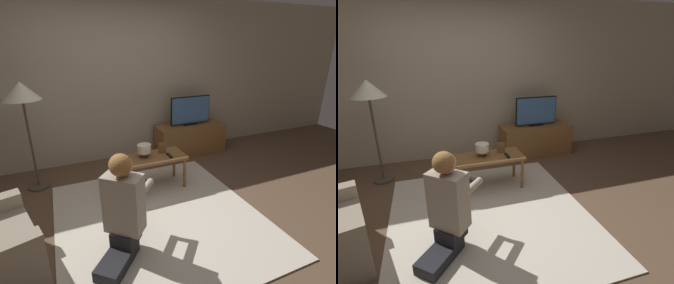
% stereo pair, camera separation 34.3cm
% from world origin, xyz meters
% --- Properties ---
extents(ground_plane, '(10.00, 10.00, 0.00)m').
position_xyz_m(ground_plane, '(0.00, 0.00, 0.00)').
color(ground_plane, brown).
extents(wall_back, '(10.00, 0.06, 2.60)m').
position_xyz_m(wall_back, '(0.00, 1.93, 1.30)').
color(wall_back, tan).
rests_on(wall_back, ground_plane).
extents(rug, '(2.22, 2.35, 0.02)m').
position_xyz_m(rug, '(0.00, 0.00, 0.01)').
color(rug, beige).
rests_on(rug, ground_plane).
extents(tv_stand, '(1.21, 0.49, 0.53)m').
position_xyz_m(tv_stand, '(1.23, 1.59, 0.26)').
color(tv_stand, brown).
rests_on(tv_stand, ground_plane).
extents(tv, '(0.74, 0.08, 0.50)m').
position_xyz_m(tv, '(1.23, 1.59, 0.78)').
color(tv, black).
rests_on(tv, tv_stand).
extents(coffee_table, '(0.96, 0.42, 0.47)m').
position_xyz_m(coffee_table, '(0.13, 0.66, 0.42)').
color(coffee_table, brown).
rests_on(coffee_table, ground_plane).
extents(floor_lamp, '(0.45, 0.45, 1.45)m').
position_xyz_m(floor_lamp, '(-1.27, 1.31, 1.25)').
color(floor_lamp, '#4C4233').
rests_on(floor_lamp, ground_plane).
extents(person_kneeling, '(0.72, 0.78, 1.01)m').
position_xyz_m(person_kneeling, '(-0.49, -0.38, 0.51)').
color(person_kneeling, '#232328').
rests_on(person_kneeling, rug).
extents(picture_frame, '(0.11, 0.01, 0.15)m').
position_xyz_m(picture_frame, '(0.33, 0.71, 0.55)').
color(picture_frame, brown).
rests_on(picture_frame, coffee_table).
extents(table_lamp, '(0.18, 0.18, 0.17)m').
position_xyz_m(table_lamp, '(0.07, 0.69, 0.58)').
color(table_lamp, '#4C3823').
rests_on(table_lamp, coffee_table).
extents(remote, '(0.04, 0.15, 0.02)m').
position_xyz_m(remote, '(0.38, 0.57, 0.48)').
color(remote, black).
rests_on(remote, coffee_table).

